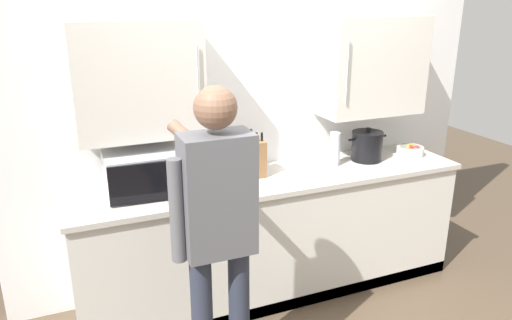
{
  "coord_description": "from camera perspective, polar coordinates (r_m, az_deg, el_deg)",
  "views": [
    {
      "loc": [
        -1.31,
        -2.04,
        2.07
      ],
      "look_at": [
        -0.15,
        0.77,
        1.05
      ],
      "focal_mm": 34.16,
      "sensor_mm": 36.0,
      "label": 1
    }
  ],
  "objects": [
    {
      "name": "fruit_bowl",
      "position": [
        3.95,
        17.58,
        1.11
      ],
      "size": [
        0.2,
        0.2,
        0.1
      ],
      "color": "white",
      "rests_on": "counter_unit"
    },
    {
      "name": "back_wall_tiled",
      "position": [
        3.46,
        0.13,
        8.37
      ],
      "size": [
        3.59,
        0.44,
        2.82
      ],
      "color": "white",
      "rests_on": "ground_plane"
    },
    {
      "name": "stock_pot",
      "position": [
        3.73,
        12.86,
        1.62
      ],
      "size": [
        0.33,
        0.23,
        0.25
      ],
      "color": "black",
      "rests_on": "counter_unit"
    },
    {
      "name": "person_figure",
      "position": [
        2.38,
        -4.56,
        -7.65
      ],
      "size": [
        0.44,
        0.6,
        1.7
      ],
      "color": "#282D3D",
      "rests_on": "ground_plane"
    },
    {
      "name": "thermos_flask",
      "position": [
        3.56,
        9.21,
        1.3
      ],
      "size": [
        0.08,
        0.08,
        0.25
      ],
      "color": "#B7BABF",
      "rests_on": "counter_unit"
    },
    {
      "name": "microwave_oven",
      "position": [
        3.1,
        -12.89,
        -1.48
      ],
      "size": [
        0.52,
        0.37,
        0.26
      ],
      "color": "#B7BABF",
      "rests_on": "counter_unit"
    },
    {
      "name": "counter_unit",
      "position": [
        3.53,
        1.98,
        -8.77
      ],
      "size": [
        2.76,
        0.61,
        0.9
      ],
      "color": "beige",
      "rests_on": "ground_plane"
    },
    {
      "name": "knife_block",
      "position": [
        3.31,
        -0.09,
        0.24
      ],
      "size": [
        0.11,
        0.15,
        0.34
      ],
      "color": "brown",
      "rests_on": "counter_unit"
    }
  ]
}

